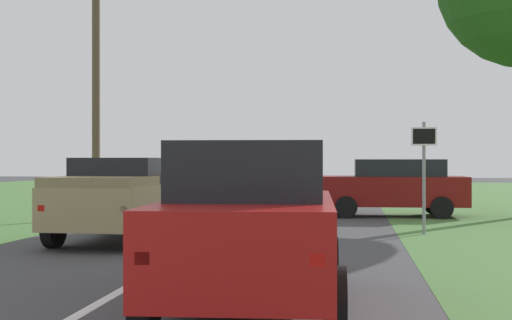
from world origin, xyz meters
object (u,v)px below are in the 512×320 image
keep_moving_sign (424,163)px  crossing_suv_far (393,186)px  pickup_truck_lead (124,198)px  traffic_light (138,32)px  red_suv_near (252,221)px

keep_moving_sign → crossing_suv_far: bearing=94.2°
pickup_truck_lead → keep_moving_sign: 7.11m
traffic_light → keep_moving_sign: 9.64m
pickup_truck_lead → traffic_light: (-1.42, 5.86, 4.68)m
pickup_truck_lead → crossing_suv_far: 10.11m
red_suv_near → keep_moving_sign: size_ratio=1.72×
traffic_light → crossing_suv_far: size_ratio=1.91×
keep_moving_sign → pickup_truck_lead: bearing=-160.4°
keep_moving_sign → crossing_suv_far: 5.64m
crossing_suv_far → red_suv_near: bearing=-99.8°
keep_moving_sign → red_suv_near: bearing=-108.1°
red_suv_near → keep_moving_sign: (2.94, 9.02, 0.68)m
traffic_light → keep_moving_sign: bearing=-23.4°
red_suv_near → pickup_truck_lead: bearing=119.2°
red_suv_near → crossing_suv_far: bearing=80.2°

